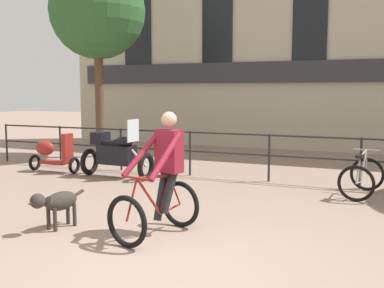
{
  "coord_description": "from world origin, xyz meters",
  "views": [
    {
      "loc": [
        2.17,
        -4.39,
        1.99
      ],
      "look_at": [
        -0.85,
        2.86,
        1.05
      ],
      "focal_mm": 42.0,
      "sensor_mm": 36.0,
      "label": 1
    }
  ],
  "objects": [
    {
      "name": "cyclist_with_bike",
      "position": [
        -0.55,
        1.05,
        0.76
      ],
      "size": [
        0.94,
        1.3,
        1.7
      ],
      "rotation": [
        0.0,
        0.0,
        -0.24
      ],
      "color": "black",
      "rests_on": "ground_plane"
    },
    {
      "name": "canal_railing",
      "position": [
        -0.0,
        5.2,
        0.71
      ],
      "size": [
        15.05,
        0.05,
        1.05
      ],
      "color": "#232326",
      "rests_on": "ground_plane"
    },
    {
      "name": "tree_canalside_left",
      "position": [
        -5.55,
        6.96,
        4.27
      ],
      "size": [
        2.79,
        2.79,
        5.69
      ],
      "color": "brown",
      "rests_on": "ground_plane"
    },
    {
      "name": "parked_scooter",
      "position": [
        -5.17,
        4.33,
        0.46
      ],
      "size": [
        1.28,
        0.4,
        0.96
      ],
      "rotation": [
        0.0,
        0.0,
        1.57
      ],
      "color": "black",
      "rests_on": "ground_plane"
    },
    {
      "name": "dog",
      "position": [
        -2.05,
        0.66,
        0.4
      ],
      "size": [
        0.38,
        0.95,
        0.58
      ],
      "rotation": [
        0.0,
        0.0,
        -0.24
      ],
      "color": "#332D28",
      "rests_on": "ground_plane"
    },
    {
      "name": "ground_plane",
      "position": [
        0.0,
        0.0,
        0.0
      ],
      "size": [
        60.0,
        60.0,
        0.0
      ],
      "primitive_type": "plane",
      "color": "gray"
    },
    {
      "name": "parked_bicycle_near_lamp",
      "position": [
        1.93,
        4.54,
        0.36
      ],
      "size": [
        0.82,
        1.2,
        0.86
      ],
      "rotation": [
        0.0,
        0.0,
        2.99
      ],
      "color": "black",
      "rests_on": "ground_plane"
    },
    {
      "name": "parked_motorcycle",
      "position": [
        -3.34,
        4.33,
        0.56
      ],
      "size": [
        1.71,
        0.71,
        1.35
      ],
      "rotation": [
        0.0,
        0.0,
        1.52
      ],
      "color": "black",
      "rests_on": "ground_plane"
    },
    {
      "name": "building_facade",
      "position": [
        0.0,
        10.99,
        4.16
      ],
      "size": [
        18.0,
        0.72,
        8.35
      ],
      "color": "#BCB299",
      "rests_on": "ground_plane"
    }
  ]
}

